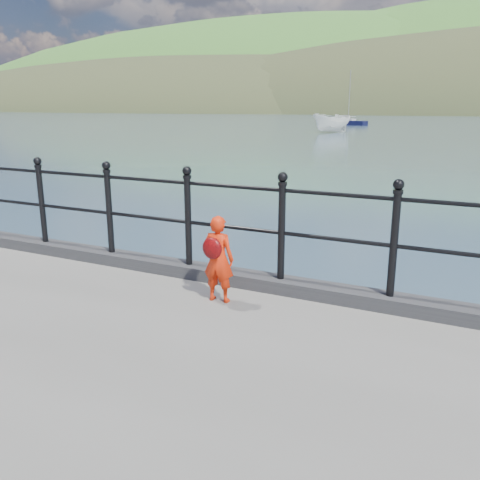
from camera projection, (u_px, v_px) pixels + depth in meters
The scene contains 6 objects.
ground at pixel (239, 354), 6.38m from camera, with size 600.00×600.00×0.00m, color #2D4251.
kerb at pixel (233, 277), 5.97m from camera, with size 60.00×0.30×0.15m, color #28282B.
railing at pixel (233, 215), 5.78m from camera, with size 18.11×0.11×1.20m.
child at pixel (218, 258), 5.32m from camera, with size 0.36×0.31×0.93m.
launch_white at pixel (332, 123), 56.91m from camera, with size 2.08×5.52×2.13m, color white.
sailboat_left at pixel (348, 123), 78.07m from camera, with size 6.10×3.19×8.32m.
Camera 1 is at (2.57, -5.19, 3.03)m, focal length 38.00 mm.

